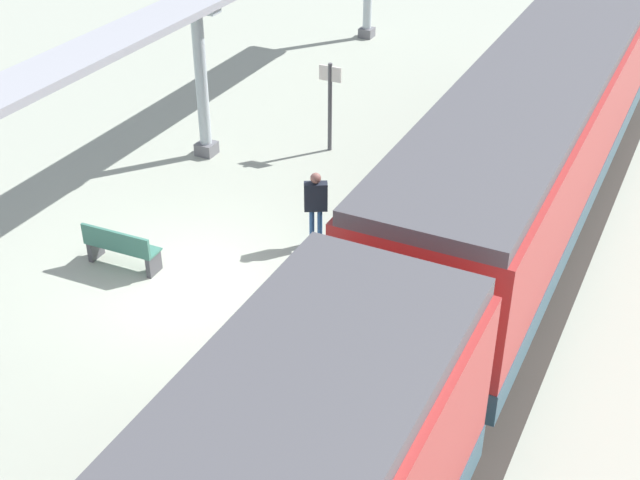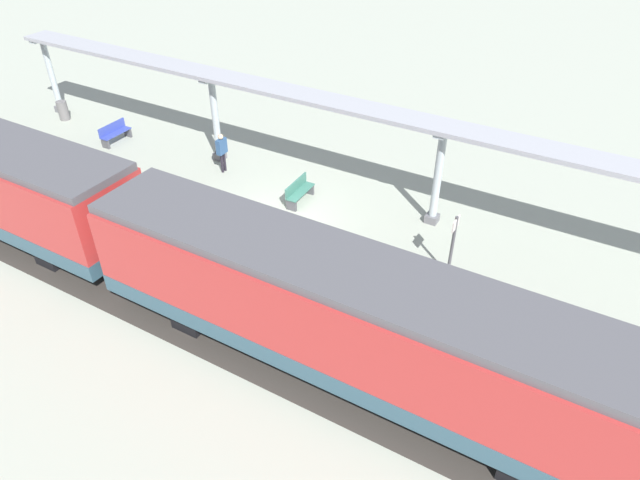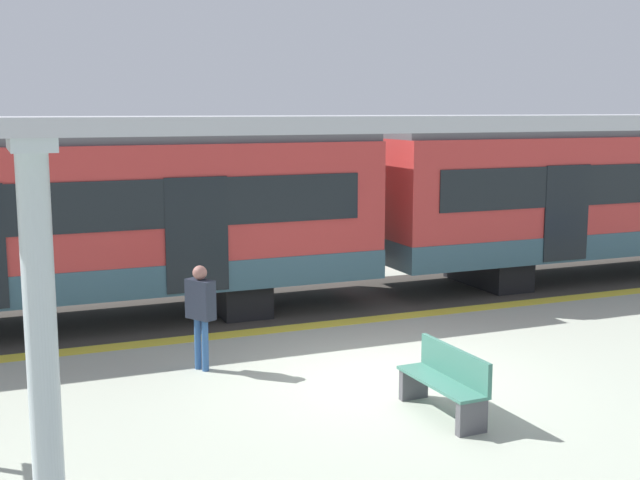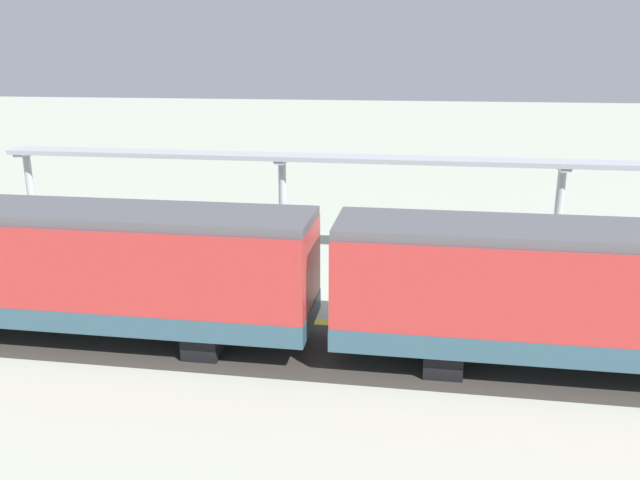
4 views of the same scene
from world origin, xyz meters
name	(u,v)px [view 2 (image 2 of 4)]	position (x,y,z in m)	size (l,w,h in m)	color
ground_plane	(277,222)	(0.00, 0.00, 0.00)	(176.00, 176.00, 0.00)	#A7AF9D
tactile_edge_strip	(225,268)	(-3.05, 0.00, 0.00)	(0.42, 37.62, 0.01)	yellow
trackbed	(188,300)	(-4.86, 0.00, 0.00)	(3.20, 49.62, 0.01)	#38332D
train_near_carriage	(350,320)	(-4.85, -5.46, 1.83)	(2.65, 14.53, 3.48)	#B22F2E
canopy_pillar_second	(438,177)	(2.81, -4.81, 1.83)	(1.10, 0.44, 3.61)	slate
canopy_pillar_third	(216,119)	(2.81, 4.79, 1.83)	(1.10, 0.44, 3.61)	slate
canopy_pillar_fourth	(52,76)	(2.81, 14.76, 1.83)	(1.10, 0.44, 3.61)	slate
canopy_beam	(313,98)	(2.81, 0.14, 3.69)	(1.20, 30.04, 0.16)	#A8AAB2
bench_near_end	(299,191)	(1.60, 0.06, 0.44)	(1.51, 0.49, 0.86)	#3B7464
bench_mid_platform	(115,133)	(1.75, 9.85, 0.44)	(1.50, 0.46, 0.86)	#3747AA
trash_bin	(63,110)	(2.25, 13.82, 0.46)	(0.48, 0.48, 0.92)	slate
platform_info_sign	(453,241)	(0.25, -6.34, 1.33)	(0.56, 0.10, 2.20)	#4C4C51
passenger_waiting_near_edge	(314,238)	(-1.35, -2.34, 0.99)	(0.50, 0.40, 1.58)	#2C538B
passenger_by_the_benches	(222,148)	(2.02, 3.96, 1.05)	(0.49, 0.22, 1.68)	black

